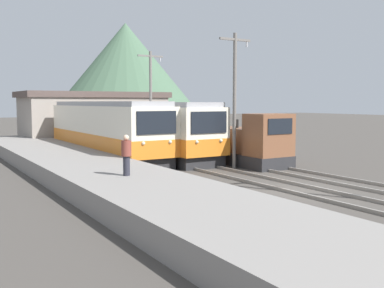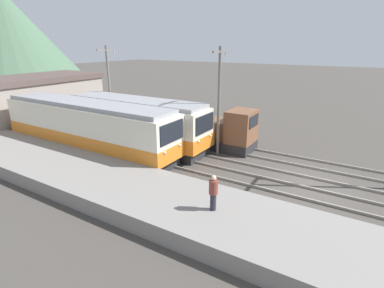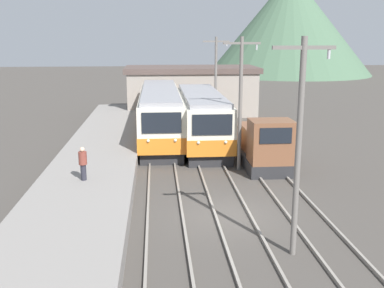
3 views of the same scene
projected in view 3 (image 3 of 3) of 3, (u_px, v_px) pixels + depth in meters
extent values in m
plane|color=#47423D|center=(227.00, 216.00, 18.77)|extent=(200.00, 200.00, 0.00)
cube|color=gray|center=(75.00, 211.00, 18.18)|extent=(4.50, 54.00, 0.82)
cube|color=gray|center=(148.00, 217.00, 18.49)|extent=(0.10, 60.00, 0.14)
cube|color=gray|center=(183.00, 215.00, 18.61)|extent=(0.10, 60.00, 0.14)
cube|color=gray|center=(215.00, 214.00, 18.71)|extent=(0.10, 60.00, 0.14)
cube|color=gray|center=(249.00, 213.00, 18.83)|extent=(0.10, 60.00, 0.14)
cube|color=gray|center=(285.00, 212.00, 18.95)|extent=(0.10, 60.00, 0.14)
cube|color=gray|center=(319.00, 211.00, 19.06)|extent=(0.10, 60.00, 0.14)
cube|color=#28282B|center=(161.00, 134.00, 32.84)|extent=(2.58, 14.02, 0.70)
cube|color=silver|center=(160.00, 111.00, 32.44)|extent=(2.80, 14.61, 2.68)
cube|color=orange|center=(160.00, 123.00, 32.64)|extent=(2.84, 14.65, 0.97)
cube|color=black|center=(162.00, 123.00, 25.21)|extent=(2.24, 0.06, 1.18)
sphere|color=silver|center=(148.00, 141.00, 25.38)|extent=(0.18, 0.18, 0.18)
sphere|color=silver|center=(175.00, 140.00, 25.50)|extent=(0.18, 0.18, 0.18)
cube|color=#939399|center=(160.00, 91.00, 32.10)|extent=(2.46, 14.02, 0.28)
cube|color=#28282B|center=(201.00, 140.00, 31.05)|extent=(2.58, 11.24, 0.70)
cube|color=silver|center=(202.00, 116.00, 30.66)|extent=(2.80, 11.71, 2.64)
cube|color=orange|center=(201.00, 128.00, 30.86)|extent=(2.84, 11.75, 0.95)
cube|color=black|center=(212.00, 125.00, 24.84)|extent=(2.24, 0.06, 1.16)
sphere|color=silver|center=(198.00, 143.00, 25.00)|extent=(0.18, 0.18, 0.18)
sphere|color=silver|center=(226.00, 142.00, 25.12)|extent=(0.18, 0.18, 0.18)
cube|color=#939399|center=(202.00, 95.00, 30.33)|extent=(2.46, 11.24, 0.28)
cube|color=#28282B|center=(262.00, 159.00, 26.14)|extent=(2.40, 5.57, 0.70)
cube|color=brown|center=(271.00, 141.00, 23.96)|extent=(2.28, 1.78, 2.30)
cube|color=black|center=(276.00, 136.00, 22.96)|extent=(1.68, 0.04, 0.83)
cube|color=brown|center=(259.00, 138.00, 26.76)|extent=(1.92, 3.68, 1.40)
cylinder|color=black|center=(259.00, 123.00, 26.54)|extent=(0.16, 0.16, 0.50)
cylinder|color=slate|center=(298.00, 151.00, 14.60)|extent=(0.20, 0.20, 7.31)
cube|color=slate|center=(304.00, 48.00, 13.84)|extent=(2.00, 0.12, 0.12)
cylinder|color=#B2B2B7|center=(329.00, 54.00, 13.95)|extent=(0.10, 0.10, 0.30)
cylinder|color=slate|center=(240.00, 105.00, 24.48)|extent=(0.20, 0.20, 7.31)
cube|color=slate|center=(242.00, 43.00, 23.71)|extent=(2.00, 0.12, 0.12)
cylinder|color=#B2B2B7|center=(257.00, 47.00, 23.82)|extent=(0.10, 0.10, 0.30)
cylinder|color=slate|center=(216.00, 86.00, 34.36)|extent=(0.20, 0.20, 7.31)
cube|color=slate|center=(216.00, 41.00, 33.59)|extent=(2.00, 0.12, 0.12)
cylinder|color=#B2B2B7|center=(227.00, 44.00, 33.70)|extent=(0.10, 0.10, 0.30)
cylinder|color=#282833|center=(83.00, 172.00, 20.73)|extent=(0.26, 0.26, 0.75)
cylinder|color=brown|center=(83.00, 158.00, 20.58)|extent=(0.38, 0.38, 0.60)
sphere|color=beige|center=(82.00, 149.00, 20.48)|extent=(0.22, 0.22, 0.22)
cube|color=gray|center=(191.00, 93.00, 43.55)|extent=(12.00, 6.00, 4.02)
cube|color=#51423D|center=(191.00, 69.00, 43.03)|extent=(12.60, 6.30, 0.50)
cone|color=#47664C|center=(290.00, 24.00, 88.78)|extent=(32.27, 32.27, 19.55)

